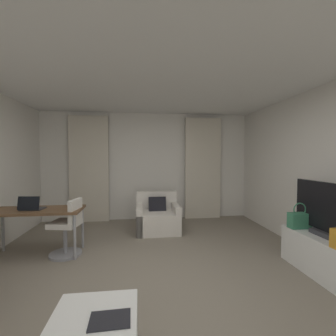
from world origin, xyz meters
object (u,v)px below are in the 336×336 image
object	(u,v)px
desk	(37,213)
handbag_primary	(299,220)
armchair	(158,218)
laptop	(31,207)
desk_chair	(68,230)
magazine_open	(110,320)
tv_flatscreen	(326,211)
tv_console	(327,256)

from	to	relation	value
desk	handbag_primary	xyz separation A→B (m)	(3.87, -0.72, -0.03)
armchair	laptop	world-z (taller)	laptop
armchair	handbag_primary	world-z (taller)	handbag_primary
armchair	desk_chair	bearing A→B (deg)	-145.12
armchair	desk_chair	world-z (taller)	desk_chair
magazine_open	desk	bearing A→B (deg)	122.23
desk	armchair	bearing A→B (deg)	26.39
desk_chair	tv_flatscreen	size ratio (longest dim) A/B	0.81
laptop	armchair	bearing A→B (deg)	26.52
armchair	tv_console	xyz separation A→B (m)	(2.03, -2.07, -0.02)
armchair	laptop	bearing A→B (deg)	-153.48
desk	tv_flatscreen	xyz separation A→B (m)	(3.98, -1.08, 0.18)
tv_console	armchair	bearing A→B (deg)	134.44
laptop	desk	bearing A→B (deg)	30.42
magazine_open	laptop	bearing A→B (deg)	123.80
laptop	handbag_primary	xyz separation A→B (m)	(3.93, -0.69, -0.14)
magazine_open	armchair	bearing A→B (deg)	79.69
magazine_open	handbag_primary	world-z (taller)	handbag_primary
armchair	handbag_primary	bearing A→B (deg)	-41.32
armchair	tv_flatscreen	size ratio (longest dim) A/B	0.80
armchair	laptop	xyz separation A→B (m)	(-2.01, -1.00, 0.50)
armchair	magazine_open	world-z (taller)	armchair
armchair	tv_console	bearing A→B (deg)	-45.56
laptop	tv_console	world-z (taller)	laptop
desk	tv_console	world-z (taller)	desk
armchair	desk	bearing A→B (deg)	-153.61
desk	tv_flatscreen	world-z (taller)	tv_flatscreen
tv_console	desk_chair	bearing A→B (deg)	163.48
desk_chair	tv_console	bearing A→B (deg)	-16.52
tv_flatscreen	armchair	bearing A→B (deg)	134.84
laptop	handbag_primary	bearing A→B (deg)	-9.91
laptop	tv_flatscreen	distance (m)	4.17
desk_chair	handbag_primary	xyz separation A→B (m)	(3.40, -0.66, 0.23)
desk	laptop	xyz separation A→B (m)	(-0.06, -0.04, 0.11)
desk_chair	tv_flatscreen	world-z (taller)	tv_flatscreen
desk	desk_chair	size ratio (longest dim) A/B	1.53
magazine_open	handbag_primary	distance (m)	2.90
desk	tv_console	xyz separation A→B (m)	(3.98, -1.10, -0.41)
desk	laptop	size ratio (longest dim) A/B	3.91
laptop	magazine_open	distance (m)	2.61
tv_flatscreen	handbag_primary	bearing A→B (deg)	107.26
tv_console	handbag_primary	xyz separation A→B (m)	(-0.11, 0.38, 0.37)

